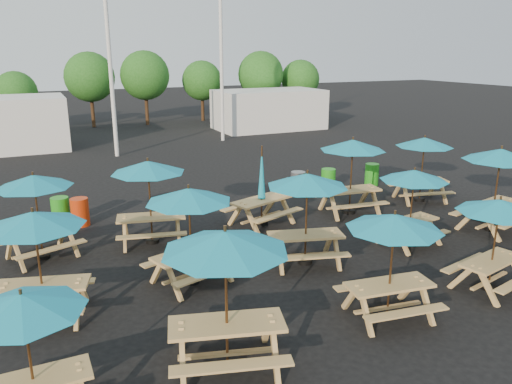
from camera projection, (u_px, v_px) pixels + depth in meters
name	position (u px, v px, depth m)	size (l,w,h in m)	color
ground	(279.00, 243.00, 13.84)	(120.00, 120.00, 0.00)	black
picnic_unit_0	(23.00, 312.00, 6.79)	(1.75, 1.75, 2.03)	tan
picnic_unit_1	(34.00, 227.00, 9.46)	(2.37, 2.37, 2.27)	tan
picnic_unit_2	(34.00, 187.00, 12.35)	(2.42, 2.42, 2.23)	tan
picnic_unit_3	(225.00, 250.00, 7.91)	(2.57, 2.57, 2.46)	tan
picnic_unit_4	(189.00, 201.00, 10.99)	(2.42, 2.42, 2.28)	tan
picnic_unit_5	(148.00, 172.00, 13.36)	(2.39, 2.39, 2.35)	tan
picnic_unit_6	(394.00, 229.00, 9.53)	(2.09, 2.09, 2.20)	tan
picnic_unit_7	(307.00, 186.00, 12.02)	(2.45, 2.45, 2.35)	tan
picnic_unit_8	(262.00, 193.00, 15.08)	(2.37, 2.22, 2.46)	tan
picnic_unit_9	(499.00, 212.00, 10.72)	(2.15, 2.15, 2.12)	tan
picnic_unit_10	(414.00, 180.00, 13.29)	(2.07, 2.07, 2.13)	tan
picnic_unit_11	(353.00, 150.00, 15.85)	(2.31, 2.31, 2.47)	tan
picnic_unit_13	(500.00, 160.00, 14.30)	(2.53, 2.53, 2.49)	tan
picnic_unit_14	(424.00, 146.00, 17.23)	(2.36, 2.36, 2.30)	tan
waste_bin_0	(61.00, 211.00, 15.26)	(0.53, 0.53, 0.86)	#23991B
waste_bin_1	(80.00, 212.00, 15.16)	(0.53, 0.53, 0.86)	red
waste_bin_2	(298.00, 183.00, 18.45)	(0.53, 0.53, 0.86)	gray
waste_bin_3	(328.00, 180.00, 18.90)	(0.53, 0.53, 0.86)	#23991B
waste_bin_4	(372.00, 174.00, 19.73)	(0.53, 0.53, 0.86)	#23991B
mast_0	(108.00, 32.00, 23.62)	(0.20, 0.20, 12.00)	silver
mast_1	(221.00, 35.00, 27.98)	(0.20, 0.20, 12.00)	silver
event_tent_1	(269.00, 109.00, 33.70)	(7.00, 4.00, 2.60)	silver
tree_2	(16.00, 92.00, 31.22)	(2.59, 2.59, 3.93)	#382314
tree_3	(90.00, 77.00, 33.79)	(3.36, 3.36, 5.09)	#382314
tree_4	(145.00, 75.00, 34.85)	(3.41, 3.41, 5.17)	#382314
tree_5	(202.00, 81.00, 37.08)	(2.94, 2.94, 4.45)	#382314
tree_6	(261.00, 74.00, 37.02)	(3.38, 3.38, 5.13)	#382314
tree_7	(300.00, 79.00, 38.52)	(2.95, 2.95, 4.48)	#382314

